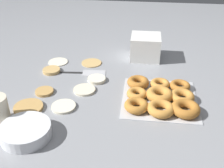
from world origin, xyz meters
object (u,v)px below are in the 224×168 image
pancake_6 (64,106)px  pancake_7 (92,62)px  pancake_3 (58,62)px  pancake_4 (96,79)px  container_stack (145,47)px  pancake_0 (84,90)px  batter_bowl (26,131)px  pancake_2 (44,92)px  spatula (88,73)px  pancake_5 (28,107)px  pancake_1 (51,70)px  donut_tray (161,97)px

pancake_6 → pancake_7: bearing=-5.8°
pancake_3 → pancake_6: (-0.40, -0.14, 0.00)m
pancake_4 → container_stack: bearing=-39.1°
pancake_0 → batter_bowl: bearing=156.0°
pancake_2 → spatula: (0.20, -0.16, -0.00)m
pancake_2 → pancake_3: (0.30, 0.02, -0.00)m
pancake_2 → pancake_3: 0.30m
pancake_4 → pancake_3: bearing=54.6°
pancake_5 → pancake_4: bearing=-42.7°
pancake_1 → pancake_6: 0.32m
pancake_7 → container_stack: (0.10, -0.28, 0.06)m
pancake_6 → container_stack: container_stack is taller
pancake_4 → pancake_6: bearing=157.2°
pancake_4 → pancake_1: bearing=75.7°
pancake_1 → pancake_2: 0.19m
pancake_1 → container_stack: (0.22, -0.46, 0.06)m
pancake_7 → donut_tray: bearing=-131.3°
pancake_2 → donut_tray: bearing=-90.4°
pancake_1 → donut_tray: donut_tray is taller
pancake_0 → pancake_7: size_ratio=0.93×
pancake_3 → pancake_6: bearing=-160.8°
pancake_2 → pancake_5: bearing=168.5°
pancake_2 → pancake_6: pancake_2 is taller
pancake_4 → container_stack: container_stack is taller
pancake_2 → pancake_4: size_ratio=0.94×
pancake_6 → pancake_0: bearing=-23.4°
pancake_7 → pancake_4: bearing=-162.7°
pancake_5 → pancake_0: bearing=-50.8°
pancake_5 → container_stack: (0.53, -0.46, 0.06)m
pancake_3 → batter_bowl: bearing=-174.8°
pancake_6 → container_stack: bearing=-32.4°
pancake_5 → batter_bowl: bearing=-161.3°
donut_tray → batter_bowl: bearing=120.4°
pancake_0 → container_stack: bearing=-35.3°
pancake_0 → container_stack: (0.37, -0.26, 0.06)m
pancake_0 → batter_bowl: (-0.32, 0.14, 0.02)m
container_stack → pancake_2: bearing=133.1°
pancake_4 → pancake_2: bearing=121.9°
pancake_5 → pancake_6: 0.14m
batter_bowl → container_stack: (0.69, -0.41, 0.04)m
spatula → pancake_3: bearing=147.7°
pancake_6 → pancake_7: size_ratio=0.94×
pancake_0 → spatula: 0.16m
pancake_6 → batter_bowl: batter_bowl is taller
pancake_1 → pancake_3: 0.11m
pancake_3 → spatula: 0.21m
pancake_6 → batter_bowl: 0.21m
donut_tray → container_stack: container_stack is taller
pancake_2 → donut_tray: donut_tray is taller
pancake_0 → pancake_7: 0.27m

